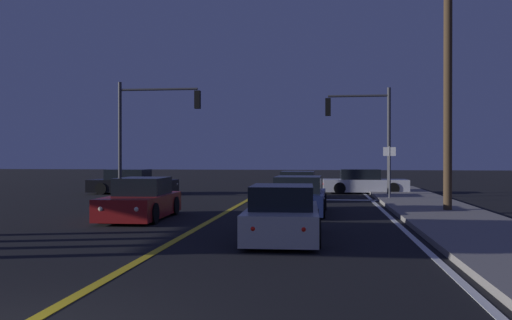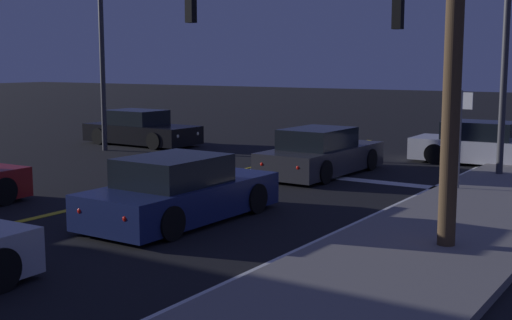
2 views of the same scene
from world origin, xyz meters
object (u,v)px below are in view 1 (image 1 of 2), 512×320
(car_lead_oncoming_red, at_px, (141,201))
(car_mid_block_navy, at_px, (299,197))
(traffic_signal_far_left, at_px, (149,120))
(car_far_approaching_charcoal, at_px, (298,187))
(utility_pole_right, at_px, (448,63))
(car_following_oncoming_black, at_px, (132,183))
(car_distant_tail_white, at_px, (364,183))
(street_sign_corner, at_px, (389,164))
(car_side_waiting_silver, at_px, (283,216))
(traffic_signal_near_right, at_px, (365,125))

(car_lead_oncoming_red, bearing_deg, car_mid_block_navy, -157.78)
(car_mid_block_navy, height_order, traffic_signal_far_left, traffic_signal_far_left)
(car_far_approaching_charcoal, relative_size, utility_pole_right, 0.45)
(car_following_oncoming_black, distance_m, traffic_signal_far_left, 4.24)
(car_mid_block_navy, xyz_separation_m, utility_pole_right, (5.25, 0.55, 4.77))
(car_mid_block_navy, xyz_separation_m, traffic_signal_far_left, (-7.94, 7.29, 3.34))
(car_distant_tail_white, bearing_deg, car_far_approaching_charcoal, -37.90)
(traffic_signal_far_left, bearing_deg, utility_pole_right, -27.05)
(car_lead_oncoming_red, bearing_deg, street_sign_corner, -139.30)
(car_lead_oncoming_red, distance_m, traffic_signal_far_left, 10.50)
(car_side_waiting_silver, xyz_separation_m, traffic_signal_near_right, (3.08, 14.82, 3.08))
(utility_pole_right, bearing_deg, traffic_signal_far_left, 152.95)
(car_mid_block_navy, bearing_deg, traffic_signal_near_right, 72.11)
(traffic_signal_far_left, bearing_deg, car_distant_tail_white, 20.06)
(car_side_waiting_silver, bearing_deg, utility_pole_right, 49.63)
(car_distant_tail_white, bearing_deg, car_following_oncoming_black, -82.36)
(car_far_approaching_charcoal, height_order, car_following_oncoming_black, same)
(car_mid_block_navy, distance_m, street_sign_corner, 7.12)
(car_following_oncoming_black, distance_m, utility_pole_right, 17.88)
(utility_pole_right, bearing_deg, car_far_approaching_charcoal, 132.12)
(traffic_signal_far_left, height_order, utility_pole_right, utility_pole_right)
(car_far_approaching_charcoal, height_order, car_side_waiting_silver, same)
(traffic_signal_near_right, bearing_deg, utility_pole_right, 105.59)
(car_lead_oncoming_red, relative_size, traffic_signal_far_left, 0.73)
(car_distant_tail_white, distance_m, car_mid_block_navy, 11.73)
(car_distant_tail_white, height_order, car_far_approaching_charcoal, same)
(car_lead_oncoming_red, distance_m, utility_pole_right, 11.68)
(car_lead_oncoming_red, relative_size, street_sign_corner, 1.69)
(car_lead_oncoming_red, height_order, utility_pole_right, utility_pole_right)
(car_side_waiting_silver, distance_m, traffic_signal_far_left, 15.90)
(traffic_signal_near_right, height_order, street_sign_corner, traffic_signal_near_right)
(car_side_waiting_silver, height_order, utility_pole_right, utility_pole_right)
(car_lead_oncoming_red, distance_m, car_distant_tail_white, 15.80)
(car_far_approaching_charcoal, relative_size, car_mid_block_navy, 1.04)
(car_distant_tail_white, xyz_separation_m, street_sign_corner, (0.77, -5.43, 1.11))
(car_far_approaching_charcoal, relative_size, car_side_waiting_silver, 1.10)
(car_far_approaching_charcoal, bearing_deg, traffic_signal_far_left, 176.97)
(street_sign_corner, bearing_deg, car_side_waiting_silver, -108.20)
(car_lead_oncoming_red, relative_size, car_side_waiting_silver, 1.01)
(street_sign_corner, bearing_deg, car_following_oncoming_black, 165.63)
(car_following_oncoming_black, xyz_separation_m, utility_pole_right, (14.83, -8.77, 4.77))
(car_following_oncoming_black, height_order, car_mid_block_navy, same)
(car_far_approaching_charcoal, relative_size, traffic_signal_near_right, 0.84)
(car_side_waiting_silver, relative_size, utility_pole_right, 0.41)
(car_distant_tail_white, bearing_deg, traffic_signal_far_left, -71.21)
(car_side_waiting_silver, relative_size, car_mid_block_navy, 0.94)
(utility_pole_right, bearing_deg, car_distant_tail_white, 101.38)
(car_side_waiting_silver, relative_size, traffic_signal_far_left, 0.72)
(street_sign_corner, bearing_deg, car_lead_oncoming_red, -137.58)
(traffic_signal_near_right, bearing_deg, car_far_approaching_charcoal, 30.70)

